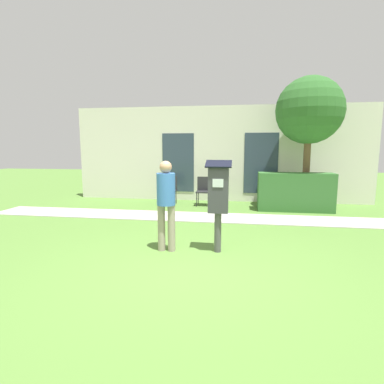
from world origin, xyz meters
The scene contains 9 objects.
ground_plane centered at (0.00, 0.00, 0.00)m, with size 40.00×40.00×0.00m, color #517A33.
sidewalk centered at (0.00, 3.39, 0.01)m, with size 12.00×1.10×0.02m.
building_facade centered at (0.00, 6.09, 1.60)m, with size 10.00×0.26×3.20m.
parking_meter centered at (0.34, 0.82, 1.02)m, with size 0.44×0.31×1.59m.
person_standing centered at (-0.55, 0.74, 0.93)m, with size 0.32×0.32×1.58m.
outdoor_chair_left centered at (-1.52, 5.16, 0.53)m, with size 0.44×0.44×0.90m.
outdoor_chair_middle centered at (-0.41, 5.13, 0.53)m, with size 0.44×0.44×0.90m.
hedge_row centered at (2.30, 4.65, 0.55)m, with size 2.10×0.60×1.10m.
tree centered at (2.63, 4.97, 2.84)m, with size 1.90×1.90×3.82m.
Camera 1 is at (0.67, -4.21, 1.79)m, focal length 28.00 mm.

